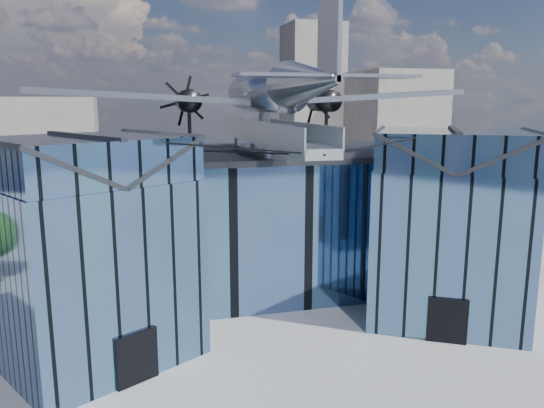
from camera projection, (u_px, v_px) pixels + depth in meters
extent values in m
plane|color=gray|center=(280.00, 326.00, 32.15)|extent=(120.00, 120.00, 0.00)
cube|color=#4D729D|center=(248.00, 219.00, 39.78)|extent=(28.00, 14.00, 9.50)
cube|color=#212328|center=(247.00, 153.00, 38.83)|extent=(28.00, 14.00, 0.40)
cube|color=#4D729D|center=(93.00, 271.00, 27.64)|extent=(11.79, 11.43, 9.50)
cube|color=#4D729D|center=(85.00, 159.00, 26.52)|extent=(11.56, 11.20, 2.20)
cube|color=#212328|center=(40.00, 162.00, 24.96)|extent=(7.98, 9.23, 2.40)
cube|color=#212328|center=(125.00, 156.00, 28.08)|extent=(7.98, 9.23, 2.40)
cube|color=#212328|center=(84.00, 136.00, 26.30)|extent=(4.30, 7.10, 0.18)
cube|color=black|center=(137.00, 358.00, 25.49)|extent=(2.03, 1.32, 2.60)
cube|color=black|center=(166.00, 253.00, 30.76)|extent=(0.34, 0.34, 9.50)
cube|color=#4D729D|center=(447.00, 243.00, 32.95)|extent=(11.79, 11.43, 9.50)
cube|color=#4D729D|center=(453.00, 149.00, 31.84)|extent=(11.56, 11.20, 2.20)
cube|color=#212328|center=(415.00, 148.00, 32.41)|extent=(7.98, 9.23, 2.40)
cube|color=#212328|center=(493.00, 150.00, 31.26)|extent=(7.98, 9.23, 2.40)
cube|color=#212328|center=(455.00, 130.00, 31.62)|extent=(4.30, 7.10, 0.18)
cube|color=black|center=(447.00, 321.00, 29.78)|extent=(2.03, 1.32, 2.60)
cube|color=black|center=(374.00, 238.00, 34.10)|extent=(0.34, 0.34, 9.50)
cube|color=#9EA4AC|center=(266.00, 139.00, 33.35)|extent=(1.80, 21.00, 0.50)
cube|color=#9EA4AC|center=(252.00, 129.00, 33.00)|extent=(0.08, 21.00, 1.10)
cube|color=#9EA4AC|center=(280.00, 128.00, 33.45)|extent=(0.08, 21.00, 1.10)
cylinder|color=#9EA4AC|center=(237.00, 139.00, 42.49)|extent=(0.44, 0.44, 1.35)
cylinder|color=#9EA4AC|center=(253.00, 145.00, 36.80)|extent=(0.44, 0.44, 1.35)
cylinder|color=#9EA4AC|center=(268.00, 150.00, 33.00)|extent=(0.44, 0.44, 1.35)
cylinder|color=#9EA4AC|center=(264.00, 123.00, 33.64)|extent=(0.70, 0.70, 1.40)
cylinder|color=black|center=(197.00, 145.00, 24.85)|extent=(10.55, 6.08, 0.69)
cylinder|color=black|center=(399.00, 141.00, 27.51)|extent=(10.55, 6.08, 0.69)
cylinder|color=black|center=(224.00, 152.00, 30.80)|extent=(6.09, 17.04, 1.19)
cylinder|color=black|center=(322.00, 149.00, 32.32)|extent=(6.09, 17.04, 1.19)
cylinder|color=#989DA3|center=(264.00, 92.00, 33.27)|extent=(2.50, 11.00, 2.50)
sphere|color=#989DA3|center=(245.00, 93.00, 38.48)|extent=(2.50, 2.50, 2.50)
cube|color=black|center=(248.00, 83.00, 37.40)|extent=(1.60, 1.40, 0.50)
cone|color=#989DA3|center=(311.00, 82.00, 24.68)|extent=(2.50, 7.00, 2.50)
cube|color=#989DA3|center=(329.00, 41.00, 22.19)|extent=(0.18, 2.40, 3.40)
cube|color=#989DA3|center=(328.00, 76.00, 22.55)|extent=(8.00, 1.80, 0.14)
cube|color=#989DA3|center=(149.00, 97.00, 32.50)|extent=(14.00, 3.20, 1.08)
cylinder|color=black|center=(188.00, 101.00, 33.73)|extent=(1.44, 3.20, 1.44)
cone|color=black|center=(185.00, 101.00, 35.43)|extent=(0.70, 0.70, 0.70)
cube|color=black|center=(185.00, 101.00, 35.58)|extent=(1.05, 0.06, 3.33)
cube|color=black|center=(185.00, 101.00, 35.58)|extent=(2.53, 0.06, 2.53)
cube|color=black|center=(185.00, 101.00, 35.58)|extent=(3.33, 0.06, 1.05)
cylinder|color=black|center=(189.00, 121.00, 33.39)|extent=(0.24, 0.24, 1.75)
cube|color=#989DA3|center=(360.00, 97.00, 36.05)|extent=(14.00, 3.20, 1.08)
cylinder|color=black|center=(324.00, 101.00, 36.06)|extent=(1.44, 3.20, 1.44)
cone|color=black|center=(315.00, 101.00, 37.76)|extent=(0.70, 0.70, 0.70)
cube|color=black|center=(314.00, 101.00, 37.90)|extent=(1.05, 0.06, 3.33)
cube|color=black|center=(314.00, 101.00, 37.90)|extent=(2.53, 0.06, 2.53)
cube|color=black|center=(314.00, 101.00, 37.90)|extent=(3.33, 0.06, 1.05)
cylinder|color=black|center=(326.00, 119.00, 35.72)|extent=(0.24, 0.24, 1.75)
cube|color=slate|center=(392.00, 129.00, 84.05)|extent=(12.00, 14.00, 18.00)
cube|color=slate|center=(48.00, 146.00, 77.91)|extent=(14.00, 10.00, 14.00)
cube|color=slate|center=(312.00, 104.00, 90.24)|extent=(9.00, 9.00, 26.00)
cylinder|color=#372316|center=(518.00, 252.00, 43.50)|extent=(0.42, 0.42, 2.59)
sphere|color=#234919|center=(520.00, 224.00, 43.06)|extent=(3.92, 3.92, 3.38)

